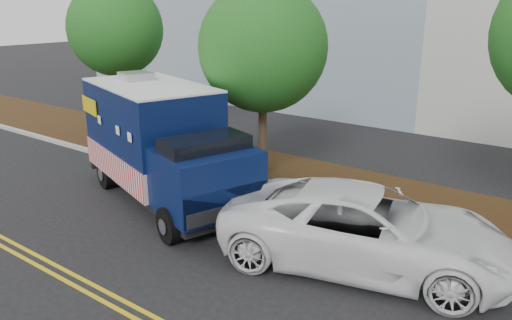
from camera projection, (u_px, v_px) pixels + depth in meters
The scene contains 10 objects.
ground at pixel (200, 206), 14.43m from camera, with size 120.00×120.00×0.00m, color black.
curb at pixel (230, 190), 15.48m from camera, with size 120.00×0.18×0.15m, color #9E9E99.
mulch_strip at pixel (269, 172), 17.09m from camera, with size 120.00×4.00×0.15m, color #321E0E.
centerline_near at pixel (62, 269), 11.03m from camera, with size 120.00×0.10×0.01m, color gold.
centerline_far at pixel (52, 274), 10.84m from camera, with size 120.00×0.10×0.01m, color gold.
tree_a at pixel (116, 29), 19.86m from camera, with size 3.77×3.77×6.52m.
tree_b at pixel (263, 48), 15.05m from camera, with size 3.92×3.92×6.29m.
sign_post at pixel (198, 146), 16.18m from camera, with size 0.06×0.06×2.40m, color #473828.
food_truck at pixel (161, 146), 14.60m from camera, with size 7.23×4.51×3.60m.
white_car at pixel (367, 228), 10.97m from camera, with size 2.94×6.38×1.77m, color white.
Camera 1 is at (9.28, -9.74, 5.63)m, focal length 35.00 mm.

